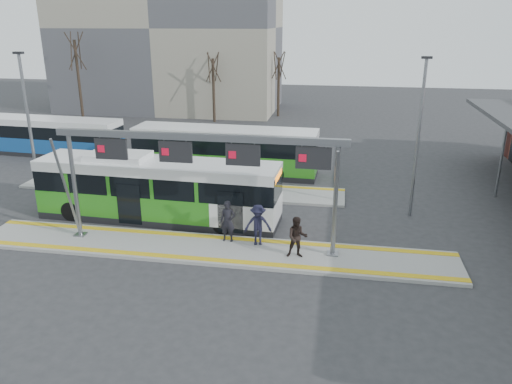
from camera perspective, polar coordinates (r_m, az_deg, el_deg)
ground at (r=22.96m, az=-5.26°, el=-6.69°), size 120.00×120.00×0.00m
platform_main at (r=22.93m, az=-5.26°, el=-6.52°), size 22.00×3.00×0.15m
platform_second at (r=31.12m, az=-8.60°, el=0.42°), size 20.00×3.00×0.15m
tactile_main at (r=22.89m, az=-5.27°, el=-6.33°), size 22.00×2.65×0.02m
tactile_second at (r=32.13m, az=-7.97°, el=1.22°), size 20.00×0.35×0.02m
gantry at (r=21.76m, az=-6.31°, el=3.92°), size 13.00×1.68×5.20m
apartment_block at (r=59.22m, az=-9.92°, el=18.25°), size 24.50×12.50×18.40m
hero_bus at (r=26.32m, az=-11.16°, el=0.20°), size 12.66×3.14×3.46m
bg_bus_green at (r=33.76m, az=-3.55°, el=4.68°), size 12.43×3.01×3.09m
bg_bus_blue at (r=41.50m, az=-22.21°, el=5.86°), size 10.92×3.02×2.82m
passenger_a at (r=23.13m, az=-3.24°, el=-3.37°), size 0.72×0.48×1.95m
passenger_b at (r=21.67m, az=4.73°, el=-5.18°), size 0.99×0.83×1.85m
passenger_c at (r=22.75m, az=0.23°, el=-3.77°), size 1.36×0.93×1.93m
tree_left at (r=50.75m, az=-4.94°, el=13.97°), size 1.40×1.40×7.09m
tree_mid at (r=53.68m, az=2.63°, el=14.20°), size 1.40×1.40×6.95m
tree_far at (r=54.16m, az=-19.94°, el=14.85°), size 1.40×1.40×9.05m
lamp_west at (r=29.05m, az=-24.42°, el=6.52°), size 0.50×0.25×8.42m
lamp_east at (r=26.75m, az=18.06°, el=6.16°), size 0.50×0.25×8.28m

